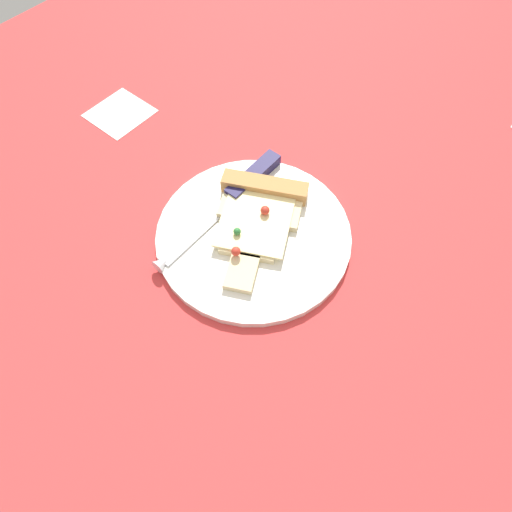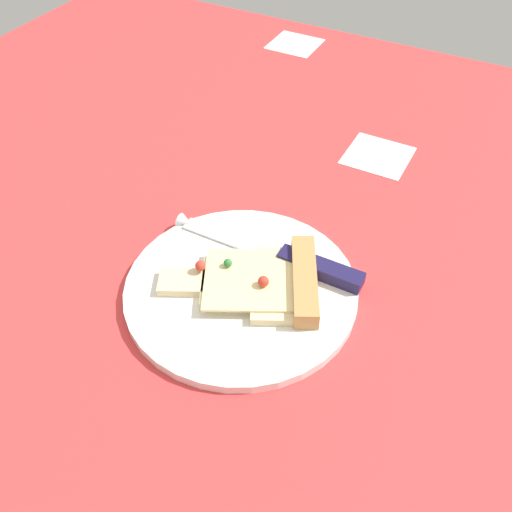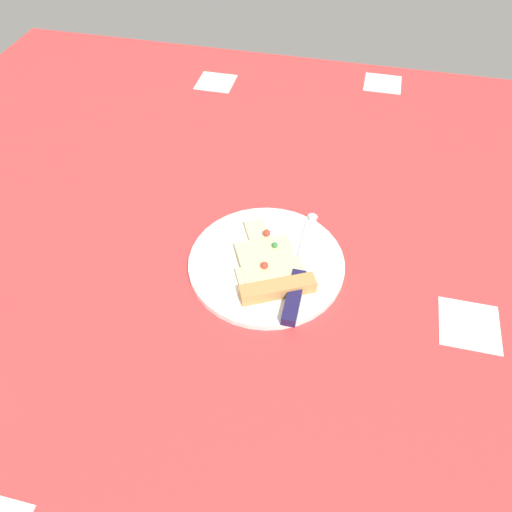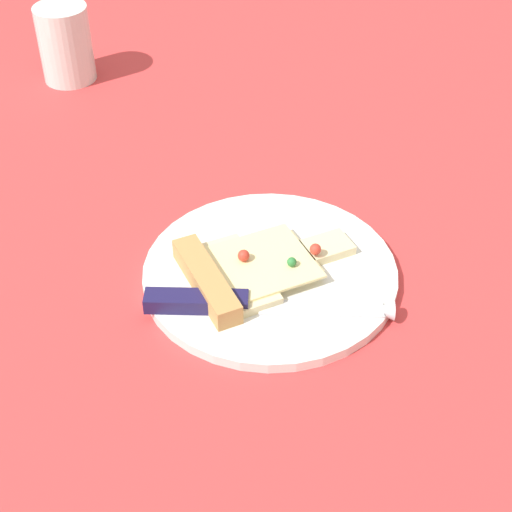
{
  "view_description": "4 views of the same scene",
  "coord_description": "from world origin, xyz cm",
  "views": [
    {
      "loc": [
        12.44,
        -28.26,
        48.39
      ],
      "look_at": [
        -4.5,
        -7.68,
        3.89
      ],
      "focal_mm": 30.06,
      "sensor_mm": 36.0,
      "label": 1
    },
    {
      "loc": [
        28.13,
        17.32,
        47.85
      ],
      "look_at": [
        -11.87,
        -3.86,
        2.52
      ],
      "focal_mm": 39.55,
      "sensor_mm": 36.0,
      "label": 2
    },
    {
      "loc": [
        -18.59,
        49.0,
        62.37
      ],
      "look_at": [
        -6.37,
        -3.71,
        1.95
      ],
      "focal_mm": 34.41,
      "sensor_mm": 36.0,
      "label": 3
    },
    {
      "loc": [
        -67.68,
        -3.98,
        53.93
      ],
      "look_at": [
        -7.19,
        -2.32,
        1.99
      ],
      "focal_mm": 54.68,
      "sensor_mm": 36.0,
      "label": 4
    }
  ],
  "objects": [
    {
      "name": "ground_plane",
      "position": [
        -0.02,
        -0.02,
        -1.5
      ],
      "size": [
        156.26,
        156.26,
        3.0
      ],
      "color": "#D13838",
      "rests_on": "ground"
    },
    {
      "name": "plate",
      "position": [
        -8.14,
        -3.79,
        0.57
      ],
      "size": [
        26.06,
        26.06,
        1.13
      ],
      "primitive_type": "cylinder",
      "color": "white",
      "rests_on": "ground_plane"
    },
    {
      "name": "pizza_slice",
      "position": [
        -9.32,
        -1.47,
        1.92
      ],
      "size": [
        14.99,
        19.05,
        2.52
      ],
      "rotation": [
        0.0,
        0.0,
        3.61
      ],
      "color": "beige",
      "rests_on": "plate"
    },
    {
      "name": "knife",
      "position": [
        -14.0,
        -1.34,
        1.74
      ],
      "size": [
        2.23,
        24.01,
        2.45
      ],
      "rotation": [
        0.0,
        0.0,
        3.14
      ],
      "color": "silver",
      "rests_on": "plate"
    }
  ]
}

